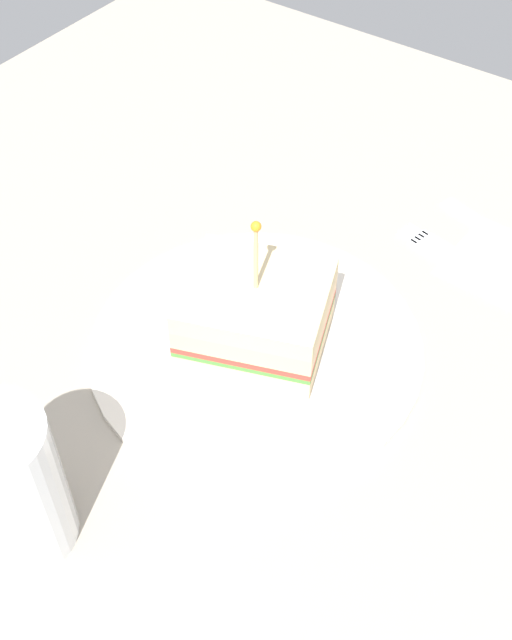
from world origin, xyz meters
TOP-DOWN VIEW (x-y plane):
  - ground_plane at (0.00, 0.00)cm, footprint 90.82×90.82cm
  - plate at (0.00, 0.00)cm, footprint 24.36×24.36cm
  - sandwich_half_center at (0.16, 0.33)cm, footprint 12.19×11.54cm
  - drink_glass at (2.79, 20.26)cm, footprint 6.43×6.43cm
  - napkin at (-11.96, -18.55)cm, footprint 10.06×9.16cm
  - fork at (-7.40, -16.98)cm, footprint 12.97×3.64cm
  - knife at (-9.23, -21.80)cm, footprint 12.59×4.32cm

SIDE VIEW (x-z plane):
  - ground_plane at x=0.00cm, z-range -2.00..0.00cm
  - napkin at x=-11.96cm, z-range 0.00..0.15cm
  - fork at x=-7.40cm, z-range 0.00..0.35cm
  - knife at x=-9.23cm, z-range 0.00..0.35cm
  - plate at x=0.00cm, z-range 0.00..0.88cm
  - sandwich_half_center at x=0.16cm, z-range -1.95..9.05cm
  - drink_glass at x=2.79cm, z-range -0.68..9.68cm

